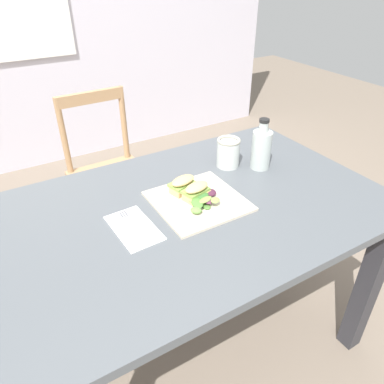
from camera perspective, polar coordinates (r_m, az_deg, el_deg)
ground_plane at (r=1.74m, az=-1.01°, el=-23.71°), size 8.43×8.43×0.00m
dining_table at (r=1.32m, az=0.05°, el=-6.45°), size 1.34×0.85×0.74m
chair_wooden_far at (r=2.07m, az=-12.77°, el=2.73°), size 0.41×0.41×0.87m
plate_lunch at (r=1.26m, az=0.93°, el=-1.42°), size 0.29×0.29×0.01m
sandwich_half_front at (r=1.25m, az=0.69°, el=0.19°), size 0.10×0.08×0.06m
sandwich_half_back at (r=1.29m, az=-1.43°, el=1.23°), size 0.10×0.08×0.06m
salad_mixed_greens at (r=1.23m, az=1.69°, el=-1.22°), size 0.15×0.12×0.03m
napkin_folded at (r=1.16m, az=-9.01°, el=-5.52°), size 0.13×0.21×0.00m
fork_on_napkin at (r=1.17m, az=-9.39°, el=-4.94°), size 0.03×0.19×0.00m
bottle_cold_brew at (r=1.47m, az=10.67°, el=6.30°), size 0.08×0.08×0.20m
mason_jar_iced_tea at (r=1.47m, az=5.63°, el=5.91°), size 0.09×0.09×0.12m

